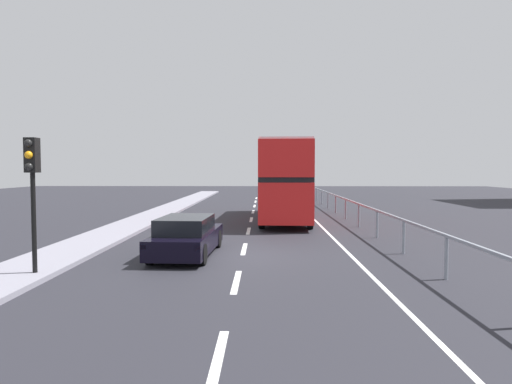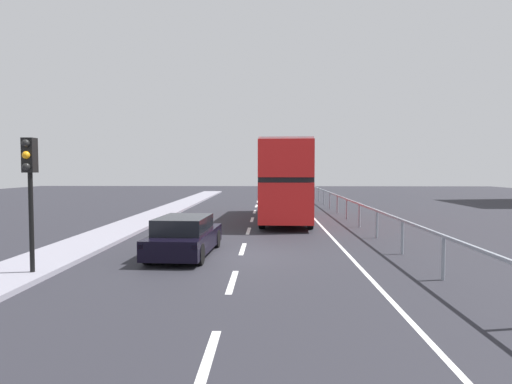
# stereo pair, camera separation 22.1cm
# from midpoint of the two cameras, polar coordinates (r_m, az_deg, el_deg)

# --- Properties ---
(ground_plane) EXTENTS (75.13, 120.00, 0.10)m
(ground_plane) POSITION_cam_midpoint_polar(r_m,az_deg,el_deg) (15.01, -1.50, -8.17)
(ground_plane) COLOR #25252C
(near_sidewalk_kerb) EXTENTS (2.12, 80.00, 0.14)m
(near_sidewalk_kerb) POSITION_cam_midpoint_polar(r_m,az_deg,el_deg) (16.38, -22.62, -7.03)
(near_sidewalk_kerb) COLOR gray
(near_sidewalk_kerb) RESTS_ON ground
(lane_paint_markings) EXTENTS (3.70, 46.00, 0.01)m
(lane_paint_markings) POSITION_cam_midpoint_polar(r_m,az_deg,el_deg) (23.53, 4.80, -4.00)
(lane_paint_markings) COLOR silver
(lane_paint_markings) RESTS_ON ground
(bridge_side_railing) EXTENTS (0.10, 42.00, 1.17)m
(bridge_side_railing) POSITION_cam_midpoint_polar(r_m,az_deg,el_deg) (24.23, 12.48, -1.64)
(bridge_side_railing) COLOR gray
(bridge_side_railing) RESTS_ON ground
(double_decker_bus_red) EXTENTS (2.97, 10.95, 4.27)m
(double_decker_bus_red) POSITION_cam_midpoint_polar(r_m,az_deg,el_deg) (25.11, 4.15, 1.67)
(double_decker_bus_red) COLOR red
(double_decker_bus_red) RESTS_ON ground
(hatchback_car_near) EXTENTS (1.96, 4.48, 1.30)m
(hatchback_car_near) POSITION_cam_midpoint_polar(r_m,az_deg,el_deg) (14.97, -8.63, -5.59)
(hatchback_car_near) COLOR black
(hatchback_car_near) RESTS_ON ground
(traffic_signal_pole) EXTENTS (0.30, 0.42, 3.51)m
(traffic_signal_pole) POSITION_cam_midpoint_polar(r_m,az_deg,el_deg) (12.97, -26.42, 2.34)
(traffic_signal_pole) COLOR black
(traffic_signal_pole) RESTS_ON near_sidewalk_kerb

